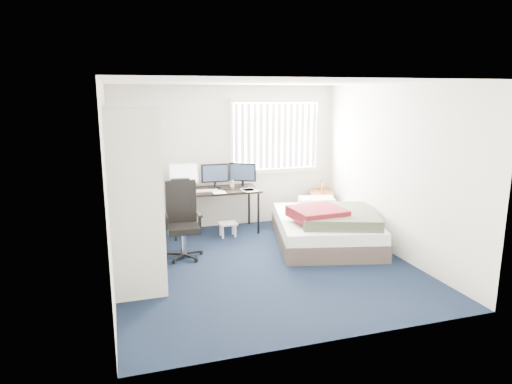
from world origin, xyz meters
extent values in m
plane|color=black|center=(0.00, 0.00, 0.00)|extent=(4.20, 4.20, 0.00)
plane|color=silver|center=(0.00, 2.10, 1.25)|extent=(4.00, 0.00, 4.00)
plane|color=silver|center=(0.00, -2.10, 1.25)|extent=(4.00, 0.00, 4.00)
plane|color=silver|center=(-2.00, 0.00, 1.25)|extent=(0.00, 4.20, 4.20)
plane|color=silver|center=(2.00, 0.00, 1.25)|extent=(0.00, 4.20, 4.20)
plane|color=white|center=(0.00, 0.00, 2.50)|extent=(4.20, 4.20, 0.00)
cube|color=white|center=(0.90, 2.08, 1.60)|extent=(1.60, 0.02, 1.20)
cube|color=beige|center=(0.90, 2.05, 2.23)|extent=(1.72, 0.06, 0.06)
cube|color=beige|center=(0.90, 2.05, 0.97)|extent=(1.72, 0.06, 0.06)
cube|color=white|center=(0.90, 2.02, 1.60)|extent=(1.60, 0.04, 1.16)
cube|color=beige|center=(-1.70, -0.60, 1.10)|extent=(0.60, 0.04, 2.20)
cube|color=beige|center=(-1.70, 1.20, 1.10)|extent=(0.60, 0.04, 2.20)
cube|color=beige|center=(-1.70, 0.30, 2.20)|extent=(0.60, 1.80, 0.04)
cube|color=beige|center=(-1.70, 0.30, 1.82)|extent=(0.56, 1.74, 0.03)
cylinder|color=silver|center=(-1.70, 0.30, 1.70)|extent=(0.03, 1.72, 0.03)
cube|color=#26262B|center=(-1.70, 0.20, 1.25)|extent=(0.38, 1.10, 0.90)
cube|color=beige|center=(-1.38, 0.75, 1.10)|extent=(0.03, 0.90, 2.20)
cube|color=white|center=(-1.70, -0.15, 1.96)|extent=(0.38, 0.30, 0.24)
cube|color=gray|center=(-1.70, 0.35, 1.95)|extent=(0.34, 0.28, 0.22)
cube|color=black|center=(-0.32, 1.73, 0.74)|extent=(1.54, 0.74, 0.04)
cylinder|color=black|center=(-1.03, 1.44, 0.36)|extent=(0.04, 0.04, 0.72)
cylinder|color=black|center=(-1.02, 2.04, 0.36)|extent=(0.04, 0.04, 0.72)
cylinder|color=black|center=(0.38, 1.42, 0.36)|extent=(0.04, 0.04, 0.72)
cylinder|color=black|center=(0.39, 2.02, 0.36)|extent=(0.04, 0.04, 0.72)
cube|color=white|center=(-0.81, 1.86, 1.04)|extent=(0.50, 0.04, 0.36)
cube|color=white|center=(-0.81, 1.86, 1.04)|extent=(0.45, 0.01, 0.31)
cube|color=black|center=(-0.27, 1.85, 1.02)|extent=(0.48, 0.04, 0.32)
cube|color=#1E2838|center=(-0.27, 1.85, 1.02)|extent=(0.43, 0.01, 0.27)
cube|color=black|center=(0.21, 1.80, 1.02)|extent=(0.48, 0.04, 0.32)
cube|color=#1E2838|center=(0.21, 1.80, 1.02)|extent=(0.43, 0.01, 0.27)
cube|color=white|center=(-0.48, 1.63, 0.76)|extent=(0.40, 0.15, 0.02)
cube|color=black|center=(-0.17, 1.63, 0.77)|extent=(0.06, 0.10, 0.02)
cylinder|color=silver|center=(-0.02, 1.67, 0.84)|extent=(0.08, 0.08, 0.16)
cube|color=white|center=(-0.32, 1.73, 0.76)|extent=(0.30, 0.28, 0.00)
cube|color=black|center=(-1.02, 0.63, 0.05)|extent=(0.56, 0.56, 0.11)
cylinder|color=silver|center=(-1.02, 0.63, 0.24)|extent=(0.05, 0.05, 0.36)
cube|color=black|center=(-1.02, 0.63, 0.45)|extent=(0.47, 0.47, 0.09)
cube|color=black|center=(-1.01, 0.84, 0.80)|extent=(0.45, 0.11, 0.63)
cube|color=black|center=(-1.01, 0.84, 1.07)|extent=(0.27, 0.12, 0.14)
cube|color=black|center=(-1.26, 0.64, 0.63)|extent=(0.07, 0.25, 0.04)
cube|color=black|center=(-0.78, 0.62, 0.63)|extent=(0.07, 0.25, 0.04)
cube|color=white|center=(-0.16, 1.41, 0.23)|extent=(0.30, 0.24, 0.03)
cylinder|color=white|center=(-0.27, 1.33, 0.11)|extent=(0.04, 0.04, 0.22)
cylinder|color=white|center=(-0.27, 1.49, 0.11)|extent=(0.04, 0.04, 0.22)
cylinder|color=white|center=(-0.06, 1.34, 0.11)|extent=(0.04, 0.04, 0.22)
cylinder|color=white|center=(-0.06, 1.49, 0.11)|extent=(0.04, 0.04, 0.22)
cube|color=brown|center=(1.75, 1.85, 0.55)|extent=(0.70, 0.93, 0.04)
cube|color=brown|center=(1.45, 1.57, 0.27)|extent=(0.05, 0.05, 0.53)
cube|color=brown|center=(1.74, 2.26, 0.27)|extent=(0.05, 0.05, 0.53)
cube|color=brown|center=(1.76, 1.44, 0.27)|extent=(0.05, 0.05, 0.53)
cube|color=brown|center=(2.05, 2.13, 0.27)|extent=(0.05, 0.05, 0.53)
cube|color=brown|center=(1.68, 1.68, 0.66)|extent=(0.07, 0.14, 0.18)
cube|color=brown|center=(1.80, 1.97, 0.66)|extent=(0.07, 0.14, 0.18)
cube|color=#463A32|center=(1.25, 0.65, 0.13)|extent=(1.94, 2.31, 0.26)
cube|color=white|center=(1.25, 0.65, 0.34)|extent=(1.89, 2.26, 0.18)
cube|color=beige|center=(1.42, 1.35, 0.50)|extent=(0.68, 0.53, 0.14)
cube|color=#383B2C|center=(1.34, 0.37, 0.50)|extent=(1.48, 1.55, 0.18)
cube|color=#510D14|center=(0.97, 0.35, 0.58)|extent=(0.80, 0.75, 0.16)
cube|color=#AB7C55|center=(-1.65, -0.04, 0.15)|extent=(0.48, 0.43, 0.30)
camera|label=1|loc=(-1.91, -5.73, 2.38)|focal=32.00mm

